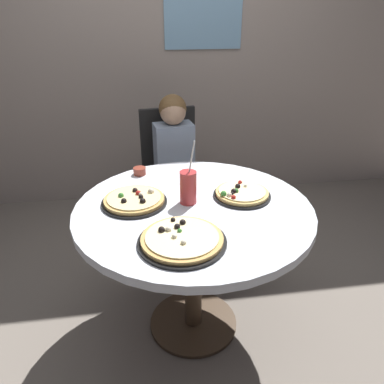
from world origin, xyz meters
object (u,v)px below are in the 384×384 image
chair_wooden (171,168)px  pizza_veggie (182,239)px  diner_child (177,183)px  pizza_cheese (242,193)px  pizza_pepperoni (134,200)px  sauce_bowl (140,171)px  soda_cup (188,187)px  dining_table (194,226)px

chair_wooden → pizza_veggie: 1.32m
diner_child → pizza_cheese: bearing=-72.4°
pizza_pepperoni → sauce_bowl: (0.03, 0.34, 0.00)m
pizza_veggie → soda_cup: soda_cup is taller
pizza_pepperoni → soda_cup: (0.26, -0.03, 0.06)m
pizza_cheese → sauce_bowl: pizza_cheese is taller
pizza_cheese → soda_cup: (-0.27, -0.02, 0.06)m
soda_cup → pizza_veggie: bearing=-102.2°
pizza_pepperoni → dining_table: bearing=-14.3°
dining_table → pizza_veggie: (-0.09, -0.29, 0.12)m
pizza_veggie → sauce_bowl: (-0.15, 0.70, 0.00)m
diner_child → sauce_bowl: bearing=-121.5°
chair_wooden → diner_child: size_ratio=0.88×
pizza_cheese → sauce_bowl: bearing=144.7°
pizza_veggie → sauce_bowl: bearing=102.0°
dining_table → chair_wooden: bearing=90.6°
pizza_pepperoni → soda_cup: 0.26m
chair_wooden → sauce_bowl: (-0.23, -0.59, 0.24)m
diner_child → pizza_veggie: bearing=-95.2°
diner_child → sauce_bowl: size_ratio=15.46×
dining_table → chair_wooden: 1.01m
chair_wooden → diner_child: (0.02, -0.18, -0.05)m
dining_table → diner_child: diner_child is taller
pizza_veggie → soda_cup: bearing=77.8°
pizza_pepperoni → soda_cup: soda_cup is taller
chair_wooden → pizza_veggie: chair_wooden is taller
soda_cup → chair_wooden: bearing=89.5°
dining_table → diner_child: size_ratio=1.04×
pizza_veggie → chair_wooden: bearing=86.4°
pizza_pepperoni → sauce_bowl: 0.34m
pizza_veggie → pizza_pepperoni: (-0.18, 0.36, 0.00)m
pizza_cheese → pizza_pepperoni: (-0.52, 0.01, -0.00)m
pizza_cheese → pizza_pepperoni: size_ratio=0.91×
dining_table → pizza_veggie: bearing=-107.4°
pizza_veggie → pizza_cheese: size_ratio=1.26×
diner_child → pizza_cheese: 0.84m
dining_table → pizza_cheese: 0.29m
chair_wooden → sauce_bowl: 0.68m
pizza_cheese → pizza_veggie: bearing=-133.8°
dining_table → sauce_bowl: 0.49m
dining_table → soda_cup: (-0.02, 0.04, 0.19)m
pizza_veggie → pizza_cheese: 0.49m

